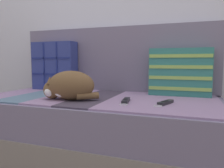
# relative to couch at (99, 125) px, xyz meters

# --- Properties ---
(ground_plane) EXTENTS (14.00, 14.00, 0.00)m
(ground_plane) POSITION_rel_couch_xyz_m (-0.00, -0.10, -0.21)
(ground_plane) COLOR #7A6651
(couch) EXTENTS (1.73, 0.90, 0.43)m
(couch) POSITION_rel_couch_xyz_m (0.00, 0.00, 0.00)
(couch) COLOR gray
(couch) RESTS_ON ground_plane
(sofa_backrest) EXTENTS (1.69, 0.14, 0.54)m
(sofa_backrest) POSITION_rel_couch_xyz_m (-0.00, 0.38, 0.49)
(sofa_backrest) COLOR slate
(sofa_backrest) RESTS_ON couch
(throw_pillow_quilted) EXTENTS (0.40, 0.14, 0.42)m
(throw_pillow_quilted) POSITION_rel_couch_xyz_m (-0.53, 0.24, 0.43)
(throw_pillow_quilted) COLOR navy
(throw_pillow_quilted) RESTS_ON couch
(throw_pillow_striped) EXTENTS (0.44, 0.14, 0.35)m
(throw_pillow_striped) POSITION_rel_couch_xyz_m (0.55, 0.23, 0.39)
(throw_pillow_striped) COLOR #337A70
(throw_pillow_striped) RESTS_ON couch
(sleeping_cat) EXTENTS (0.38, 0.23, 0.19)m
(sleeping_cat) POSITION_rel_couch_xyz_m (-0.13, -0.21, 0.31)
(sleeping_cat) COLOR brown
(sleeping_cat) RESTS_ON couch
(game_remote_near) EXTENTS (0.07, 0.21, 0.02)m
(game_remote_near) POSITION_rel_couch_xyz_m (0.25, -0.17, 0.23)
(game_remote_near) COLOR black
(game_remote_near) RESTS_ON couch
(game_remote_far) EXTENTS (0.11, 0.19, 0.02)m
(game_remote_far) POSITION_rel_couch_xyz_m (0.49, -0.15, 0.23)
(game_remote_far) COLOR black
(game_remote_far) RESTS_ON couch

